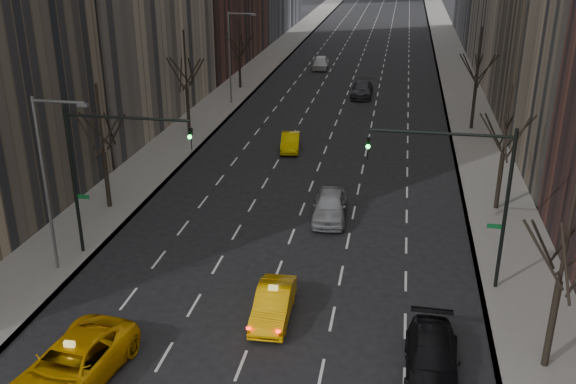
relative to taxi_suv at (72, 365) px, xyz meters
The scene contains 19 objects.
sidewalk_left 68.51m from the taxi_suv, 95.18° to the left, with size 4.50×320.00×0.15m, color slate.
sidewalk_right 70.64m from the taxi_suv, 74.97° to the left, with size 4.50×320.00×0.15m, color slate.
tree_lw_b 17.51m from the taxi_suv, 110.11° to the left, with size 3.36×3.50×7.82m.
tree_lw_c 32.92m from the taxi_suv, 100.44° to the left, with size 3.36×3.50×8.74m.
tree_lw_d 50.64m from the taxi_suv, 96.74° to the left, with size 3.36×3.50×7.36m.
tree_rw_a 18.79m from the taxi_suv, 13.15° to the left, with size 3.36×3.50×8.28m.
tree_rw_b 27.26m from the taxi_suv, 48.23° to the left, with size 3.36×3.50×7.82m.
tree_rw_c 42.39m from the taxi_suv, 64.71° to the left, with size 3.36×3.50×8.74m.
traffic_mast_left 11.62m from the taxi_suv, 106.60° to the left, with size 6.69×0.39×8.00m.
traffic_mast_right 18.87m from the taxi_suv, 33.96° to the left, with size 6.69×0.39×8.00m.
streetlight_near 10.63m from the taxi_suv, 120.16° to the left, with size 2.83×0.22×9.00m.
streetlight_far 43.74m from the taxi_suv, 96.31° to the left, with size 2.83×0.22×9.00m.
taxi_suv is the anchor object (origin of this frame).
taxi_sedan 8.87m from the taxi_suv, 41.13° to the left, with size 1.54×4.41×1.45m, color #F7AB05.
silver_sedan_ahead 18.83m from the taxi_suv, 65.07° to the left, with size 1.97×4.90×1.67m, color #929499.
parked_suv_black 13.90m from the taxi_suv, 12.56° to the left, with size 2.10×5.17×1.50m, color black.
far_taxi 29.95m from the taxi_suv, 83.69° to the left, with size 1.41×4.06×1.34m, color #DCBB04.
far_suv_grey 49.33m from the taxi_suv, 81.04° to the left, with size 2.17×5.34×1.55m, color #2C2B30.
far_car_white 62.74m from the taxi_suv, 88.63° to the left, with size 1.92×4.76×1.62m, color silver.
Camera 1 is at (5.59, -16.63, 16.19)m, focal length 40.00 mm.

